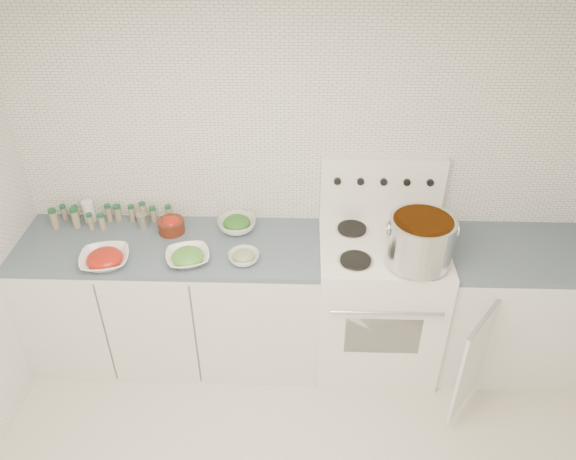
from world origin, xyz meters
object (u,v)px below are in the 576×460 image
(bowl_tomato, at_px, (105,259))
(bowl_snowpea, at_px, (188,257))
(stove, at_px, (377,299))
(stock_pot, at_px, (420,239))

(bowl_tomato, xyz_separation_m, bowl_snowpea, (0.47, 0.04, -0.00))
(bowl_tomato, height_order, bowl_snowpea, bowl_tomato)
(stove, xyz_separation_m, stock_pot, (0.17, -0.18, 0.60))
(stock_pot, relative_size, bowl_tomato, 1.19)
(stock_pot, distance_m, bowl_snowpea, 1.33)
(stove, relative_size, stock_pot, 3.51)
(bowl_tomato, bearing_deg, bowl_snowpea, 4.60)
(stove, relative_size, bowl_snowpea, 4.42)
(stock_pot, relative_size, bowl_snowpea, 1.26)
(stove, xyz_separation_m, bowl_snowpea, (-1.15, -0.16, 0.44))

